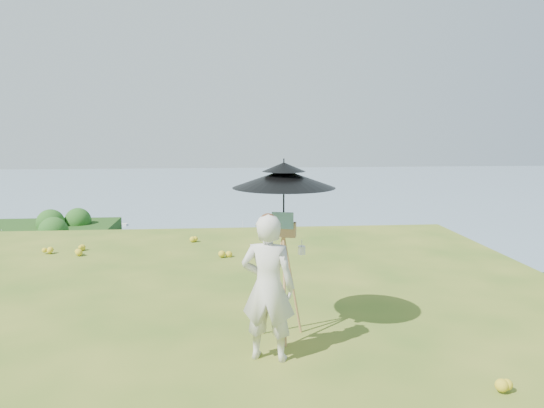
{
  "coord_description": "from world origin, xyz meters",
  "views": [
    {
      "loc": [
        1.52,
        -6.1,
        2.53
      ],
      "look_at": [
        2.27,
        2.39,
        1.27
      ],
      "focal_mm": 35.0,
      "sensor_mm": 36.0,
      "label": 1
    }
  ],
  "objects": [
    {
      "name": "ground",
      "position": [
        0.0,
        0.0,
        0.0
      ],
      "size": [
        14.0,
        14.0,
        0.0
      ],
      "primitive_type": "plane",
      "color": "#3A621C",
      "rests_on": "ground"
    },
    {
      "name": "harbor_town",
      "position": [
        0.0,
        75.0,
        -29.5
      ],
      "size": [
        110.0,
        22.0,
        5.0
      ],
      "primitive_type": null,
      "color": "beige",
      "rests_on": "shoreline_tier"
    },
    {
      "name": "shoreline_tier",
      "position": [
        0.0,
        75.0,
        -36.0
      ],
      "size": [
        170.0,
        28.0,
        8.0
      ],
      "primitive_type": "cube",
      "color": "slate",
      "rests_on": "bay_water"
    },
    {
      "name": "slope_trees",
      "position": [
        0.0,
        35.0,
        -15.0
      ],
      "size": [
        110.0,
        50.0,
        6.0
      ],
      "primitive_type": null,
      "color": "#215419",
      "rests_on": "forest_slope"
    },
    {
      "name": "field_easel",
      "position": [
        2.19,
        -0.04,
        0.77
      ],
      "size": [
        0.72,
        0.72,
        1.54
      ],
      "primitive_type": null,
      "rotation": [
        0.0,
        0.0,
        -0.27
      ],
      "color": "#AD7548",
      "rests_on": "ground"
    },
    {
      "name": "bay_water",
      "position": [
        0.0,
        240.0,
        -34.0
      ],
      "size": [
        700.0,
        700.0,
        0.0
      ],
      "primitive_type": "plane",
      "color": "gray",
      "rests_on": "ground"
    },
    {
      "name": "moored_boats",
      "position": [
        -12.5,
        161.0,
        -33.65
      ],
      "size": [
        140.0,
        140.0,
        0.7
      ],
      "primitive_type": null,
      "color": "silver",
      "rests_on": "bay_water"
    },
    {
      "name": "wildflowers",
      "position": [
        0.0,
        0.25,
        0.06
      ],
      "size": [
        10.0,
        10.5,
        0.12
      ],
      "primitive_type": null,
      "color": "gold",
      "rests_on": "ground"
    },
    {
      "name": "painter_cap",
      "position": [
        1.96,
        -0.61,
        1.57
      ],
      "size": [
        0.25,
        0.27,
        0.1
      ],
      "primitive_type": null,
      "rotation": [
        0.0,
        0.0,
        -0.3
      ],
      "color": "#CC7078",
      "rests_on": "painter"
    },
    {
      "name": "painter",
      "position": [
        1.96,
        -0.61,
        0.81
      ],
      "size": [
        0.67,
        0.54,
        1.61
      ],
      "primitive_type": "imported",
      "rotation": [
        0.0,
        0.0,
        2.85
      ],
      "color": "beige",
      "rests_on": "ground"
    },
    {
      "name": "sun_umbrella",
      "position": [
        2.19,
        -0.01,
        1.71
      ],
      "size": [
        1.31,
        1.31,
        0.89
      ],
      "primitive_type": null,
      "rotation": [
        0.0,
        0.0,
        -0.09
      ],
      "color": "black",
      "rests_on": "field_easel"
    }
  ]
}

